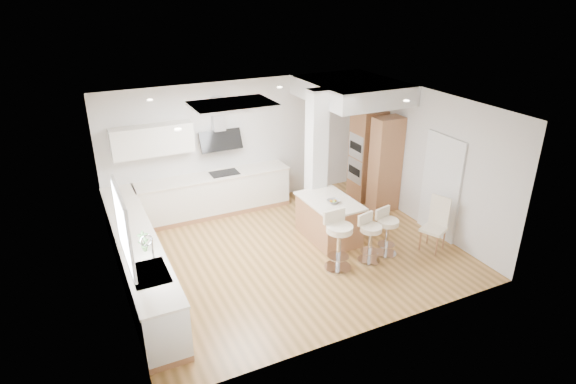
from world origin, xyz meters
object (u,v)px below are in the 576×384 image
peninsula (329,219)px  dining_chair (437,221)px  bar_stool_a (338,238)px  bar_stool_b (370,236)px  bar_stool_c (387,230)px

peninsula → dining_chair: bearing=-38.2°
bar_stool_a → dining_chair: 2.04m
peninsula → bar_stool_a: bearing=-113.2°
bar_stool_b → bar_stool_c: size_ratio=1.01×
bar_stool_c → dining_chair: size_ratio=0.87×
bar_stool_b → bar_stool_c: (0.42, 0.07, -0.00)m
dining_chair → bar_stool_b: bearing=150.1°
bar_stool_a → bar_stool_b: 0.64m
bar_stool_b → dining_chair: dining_chair is taller
peninsula → dining_chair: (1.62, -1.22, 0.15)m
peninsula → bar_stool_b: bar_stool_b is taller
bar_stool_b → dining_chair: bearing=-20.3°
peninsula → bar_stool_c: (0.64, -1.01, 0.10)m
peninsula → bar_stool_a: (-0.42, -1.03, 0.20)m
bar_stool_a → dining_chair: size_ratio=1.03×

